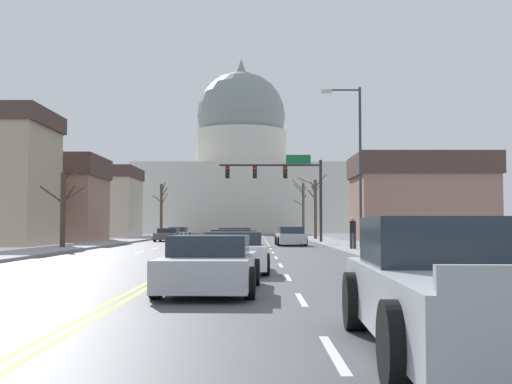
% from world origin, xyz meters
% --- Properties ---
extents(ground, '(20.00, 180.00, 0.20)m').
position_xyz_m(ground, '(0.00, -0.00, 0.02)').
color(ground, '#4A4A4F').
extents(signal_gantry, '(7.91, 0.41, 6.68)m').
position_xyz_m(signal_gantry, '(4.76, 17.53, 4.95)').
color(signal_gantry, '#28282D').
rests_on(signal_gantry, ground).
extents(street_lamp_right, '(2.15, 0.24, 8.69)m').
position_xyz_m(street_lamp_right, '(7.95, 2.54, 5.21)').
color(street_lamp_right, '#333338').
rests_on(street_lamp_right, ground).
extents(capitol_building, '(35.29, 19.50, 30.56)m').
position_xyz_m(capitol_building, '(0.00, 79.77, 10.92)').
color(capitol_building, beige).
rests_on(capitol_building, ground).
extents(sedan_near_00, '(2.12, 4.71, 1.29)m').
position_xyz_m(sedan_near_00, '(5.02, 12.99, 0.61)').
color(sedan_near_00, silver).
rests_on(sedan_near_00, ground).
extents(sedan_near_01, '(2.06, 4.25, 1.10)m').
position_xyz_m(sedan_near_01, '(1.86, 6.93, 0.52)').
color(sedan_near_01, silver).
rests_on(sedan_near_01, ground).
extents(sedan_near_02, '(2.01, 4.56, 1.29)m').
position_xyz_m(sedan_near_02, '(1.58, 0.86, 0.61)').
color(sedan_near_02, black).
rests_on(sedan_near_02, ground).
extents(sedan_near_03, '(2.08, 4.65, 1.25)m').
position_xyz_m(sedan_near_03, '(1.65, -5.12, 0.59)').
color(sedan_near_03, black).
rests_on(sedan_near_03, ground).
extents(sedan_near_04, '(2.21, 4.67, 1.23)m').
position_xyz_m(sedan_near_04, '(1.91, -11.70, 0.58)').
color(sedan_near_04, silver).
rests_on(sedan_near_04, ground).
extents(sedan_near_05, '(2.18, 4.70, 1.23)m').
position_xyz_m(sedan_near_05, '(1.63, -17.43, 0.57)').
color(sedan_near_05, silver).
rests_on(sedan_near_05, ground).
extents(pickup_truck_near_06, '(2.53, 5.49, 1.56)m').
position_xyz_m(pickup_truck_near_06, '(4.99, -24.00, 0.70)').
color(pickup_truck_near_06, '#ADB2B7').
rests_on(pickup_truck_near_06, ground).
extents(sedan_oncoming_00, '(2.19, 4.29, 1.12)m').
position_xyz_m(sedan_oncoming_00, '(-4.96, 23.89, 0.54)').
color(sedan_oncoming_00, '#6B6056').
rests_on(sedan_oncoming_00, ground).
extents(sedan_oncoming_01, '(2.19, 4.44, 1.18)m').
position_xyz_m(sedan_oncoming_01, '(-5.22, 32.87, 0.55)').
color(sedan_oncoming_01, silver).
rests_on(sedan_oncoming_01, ground).
extents(flank_building_01, '(9.22, 8.83, 8.06)m').
position_xyz_m(flank_building_01, '(-15.74, 42.76, 4.07)').
color(flank_building_01, '#B2A38E').
rests_on(flank_building_01, ground).
extents(flank_building_02, '(9.66, 7.80, 7.13)m').
position_xyz_m(flank_building_02, '(-15.12, 21.95, 3.62)').
color(flank_building_02, '#8C6656').
rests_on(flank_building_02, ground).
extents(flank_building_03, '(12.32, 8.95, 7.80)m').
position_xyz_m(flank_building_03, '(17.74, 27.08, 3.96)').
color(flank_building_03, '#8C6656').
rests_on(flank_building_03, ground).
extents(bare_tree_00, '(2.70, 1.41, 5.96)m').
position_xyz_m(bare_tree_00, '(8.12, 27.83, 3.14)').
color(bare_tree_00, brown).
rests_on(bare_tree_00, ground).
extents(bare_tree_01, '(1.59, 2.33, 6.11)m').
position_xyz_m(bare_tree_01, '(-7.88, 39.43, 3.28)').
color(bare_tree_01, '#4C3D2D').
rests_on(bare_tree_01, ground).
extents(bare_tree_02, '(1.87, 2.34, 6.94)m').
position_xyz_m(bare_tree_02, '(8.48, 48.06, 3.65)').
color(bare_tree_02, brown).
rests_on(bare_tree_02, ground).
extents(bare_tree_03, '(2.96, 1.98, 4.83)m').
position_xyz_m(bare_tree_03, '(-8.66, 5.93, 2.47)').
color(bare_tree_03, '#423328').
rests_on(bare_tree_03, ground).
extents(pedestrian_00, '(0.35, 0.34, 1.73)m').
position_xyz_m(pedestrian_00, '(7.92, 3.51, 1.10)').
color(pedestrian_00, '#33333D').
rests_on(pedestrian_00, ground).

